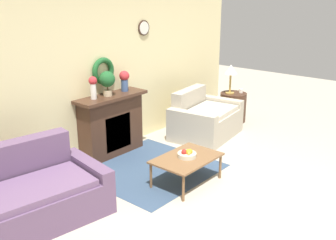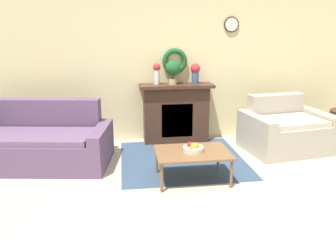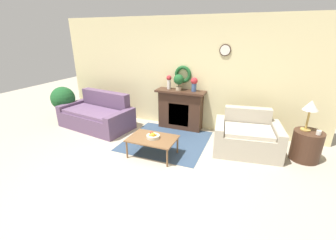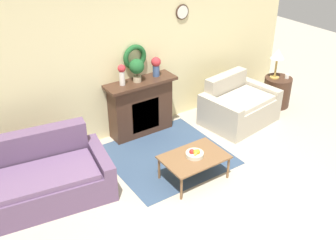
# 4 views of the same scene
# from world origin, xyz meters

# --- Properties ---
(ground_plane) EXTENTS (16.00, 16.00, 0.00)m
(ground_plane) POSITION_xyz_m (0.00, 0.00, 0.00)
(ground_plane) COLOR #ADA38E
(floor_rug) EXTENTS (1.80, 1.74, 0.01)m
(floor_rug) POSITION_xyz_m (-0.02, 1.58, 0.00)
(floor_rug) COLOR #334760
(floor_rug) RESTS_ON ground_plane
(wall_back) EXTENTS (6.80, 0.15, 2.70)m
(wall_back) POSITION_xyz_m (0.00, 2.65, 1.35)
(wall_back) COLOR beige
(wall_back) RESTS_ON ground_plane
(fireplace) EXTENTS (1.23, 0.41, 1.00)m
(fireplace) POSITION_xyz_m (0.02, 2.44, 0.50)
(fireplace) COLOR #42281C
(fireplace) RESTS_ON ground_plane
(couch_left) EXTENTS (1.98, 1.24, 0.88)m
(couch_left) POSITION_xyz_m (-2.01, 1.71, 0.30)
(couch_left) COLOR #604766
(couch_left) RESTS_ON ground_plane
(loveseat_right) EXTENTS (1.40, 1.10, 0.84)m
(loveseat_right) POSITION_xyz_m (1.69, 1.78, 0.31)
(loveseat_right) COLOR #B2A893
(loveseat_right) RESTS_ON ground_plane
(coffee_table) EXTENTS (0.93, 0.64, 0.39)m
(coffee_table) POSITION_xyz_m (-0.02, 0.88, 0.35)
(coffee_table) COLOR brown
(coffee_table) RESTS_ON ground_plane
(fruit_bowl) EXTENTS (0.26, 0.26, 0.12)m
(fruit_bowl) POSITION_xyz_m (-0.01, 0.87, 0.43)
(fruit_bowl) COLOR beige
(fruit_bowl) RESTS_ON coffee_table
(side_table_by_loveseat) EXTENTS (0.53, 0.53, 0.59)m
(side_table_by_loveseat) POSITION_xyz_m (2.78, 1.84, 0.29)
(side_table_by_loveseat) COLOR #42281C
(side_table_by_loveseat) RESTS_ON ground_plane
(table_lamp) EXTENTS (0.27, 0.27, 0.58)m
(table_lamp) POSITION_xyz_m (2.71, 1.89, 1.04)
(table_lamp) COLOR #B28E42
(table_lamp) RESTS_ON side_table_by_loveseat
(mug) EXTENTS (0.08, 0.08, 0.08)m
(mug) POSITION_xyz_m (2.90, 1.75, 0.63)
(mug) COLOR silver
(mug) RESTS_ON side_table_by_loveseat
(vase_on_mantel_left) EXTENTS (0.13, 0.13, 0.35)m
(vase_on_mantel_left) POSITION_xyz_m (-0.30, 2.45, 1.20)
(vase_on_mantel_left) COLOR silver
(vase_on_mantel_left) RESTS_ON fireplace
(vase_on_mantel_right) EXTENTS (0.16, 0.16, 0.34)m
(vase_on_mantel_right) POSITION_xyz_m (0.35, 2.45, 1.19)
(vase_on_mantel_right) COLOR #3D5684
(vase_on_mantel_right) RESTS_ON fireplace
(potted_plant_on_mantel) EXTENTS (0.25, 0.25, 0.39)m
(potted_plant_on_mantel) POSITION_xyz_m (-0.04, 2.43, 1.24)
(potted_plant_on_mantel) COLOR tan
(potted_plant_on_mantel) RESTS_ON fireplace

